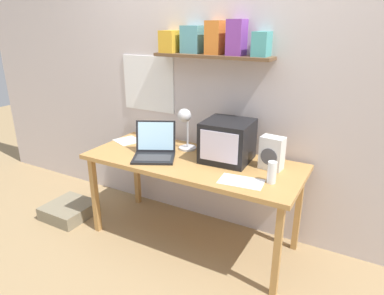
{
  "coord_description": "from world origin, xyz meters",
  "views": [
    {
      "loc": [
        1.2,
        -2.15,
        1.72
      ],
      "look_at": [
        0.0,
        0.0,
        0.82
      ],
      "focal_mm": 32.0,
      "sensor_mm": 36.0,
      "label": 1
    }
  ],
  "objects": [
    {
      "name": "space_heater",
      "position": [
        0.58,
        0.13,
        0.84
      ],
      "size": [
        0.17,
        0.12,
        0.24
      ],
      "rotation": [
        0.0,
        0.0,
        -0.1
      ],
      "color": "white",
      "rests_on": "corner_desk"
    },
    {
      "name": "crt_monitor",
      "position": [
        0.24,
        0.13,
        0.88
      ],
      "size": [
        0.37,
        0.37,
        0.31
      ],
      "rotation": [
        0.0,
        0.0,
        0.04
      ],
      "color": "black",
      "rests_on": "corner_desk"
    },
    {
      "name": "laptop",
      "position": [
        -0.3,
        -0.08,
        0.79
      ],
      "size": [
        0.42,
        0.42,
        0.26
      ],
      "rotation": [
        0.0,
        0.0,
        0.47
      ],
      "color": "black",
      "rests_on": "corner_desk"
    },
    {
      "name": "back_wall",
      "position": [
        -0.0,
        0.42,
        1.31
      ],
      "size": [
        5.6,
        0.24,
        2.6
      ],
      "color": "beige",
      "rests_on": "ground_plane"
    },
    {
      "name": "loose_paper_near_monitor",
      "position": [
        0.48,
        -0.18,
        0.72
      ],
      "size": [
        0.31,
        0.2,
        0.0
      ],
      "rotation": [
        0.0,
        0.0,
        0.11
      ],
      "color": "white",
      "rests_on": "corner_desk"
    },
    {
      "name": "juice_glass",
      "position": [
        0.66,
        -0.1,
        0.79
      ],
      "size": [
        0.06,
        0.06,
        0.15
      ],
      "color": "white",
      "rests_on": "corner_desk"
    },
    {
      "name": "desk_lamp",
      "position": [
        -0.14,
        0.14,
        0.96
      ],
      "size": [
        0.15,
        0.19,
        0.36
      ],
      "rotation": [
        0.0,
        0.0,
        0.14
      ],
      "color": "silver",
      "rests_on": "corner_desk"
    },
    {
      "name": "floor_cushion",
      "position": [
        -1.19,
        -0.25,
        0.06
      ],
      "size": [
        0.4,
        0.4,
        0.12
      ],
      "color": "gray",
      "rests_on": "ground_plane"
    },
    {
      "name": "printed_handout",
      "position": [
        -0.72,
        0.11,
        0.72
      ],
      "size": [
        0.27,
        0.26,
        0.0
      ],
      "rotation": [
        0.0,
        0.0,
        -0.39
      ],
      "color": "white",
      "rests_on": "corner_desk"
    },
    {
      "name": "ground_plane",
      "position": [
        0.0,
        0.0,
        0.0
      ],
      "size": [
        12.0,
        12.0,
        0.0
      ],
      "primitive_type": "plane",
      "color": "#9D8158"
    },
    {
      "name": "open_notebook",
      "position": [
        -0.44,
        0.13,
        0.72
      ],
      "size": [
        0.27,
        0.24,
        0.0
      ],
      "rotation": [
        0.0,
        0.0,
        -0.15
      ],
      "color": "silver",
      "rests_on": "corner_desk"
    },
    {
      "name": "corner_desk",
      "position": [
        0.0,
        0.0,
        0.66
      ],
      "size": [
        1.7,
        0.7,
        0.72
      ],
      "color": "#B88547",
      "rests_on": "ground_plane"
    }
  ]
}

